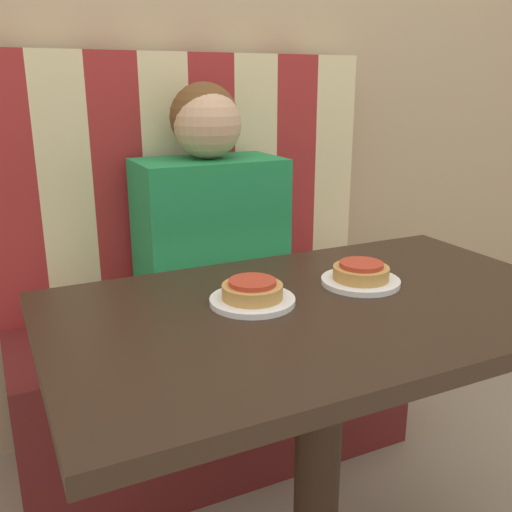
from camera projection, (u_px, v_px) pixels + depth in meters
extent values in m
cube|color=tan|center=(171.00, 34.00, 1.75)|extent=(7.00, 0.05, 2.60)
cube|color=#5B1919|center=(214.00, 384.00, 1.81)|extent=(1.19, 0.48, 0.48)
cube|color=maroon|center=(9.00, 194.00, 1.58)|extent=(0.15, 0.09, 0.77)
cube|color=beige|center=(65.00, 190.00, 1.64)|extent=(0.15, 0.09, 0.77)
cube|color=maroon|center=(116.00, 186.00, 1.70)|extent=(0.15, 0.09, 0.77)
cube|color=beige|center=(164.00, 183.00, 1.76)|extent=(0.15, 0.09, 0.77)
cube|color=maroon|center=(209.00, 179.00, 1.83)|extent=(0.15, 0.09, 0.77)
cube|color=beige|center=(250.00, 176.00, 1.89)|extent=(0.15, 0.09, 0.77)
cube|color=maroon|center=(290.00, 173.00, 1.95)|extent=(0.15, 0.09, 0.77)
cube|color=beige|center=(326.00, 170.00, 2.01)|extent=(0.15, 0.09, 0.77)
cube|color=black|center=(323.00, 310.00, 1.14)|extent=(1.08, 0.65, 0.03)
cylinder|color=black|center=(317.00, 467.00, 1.25)|extent=(0.10, 0.10, 0.70)
cube|color=#1E8447|center=(210.00, 240.00, 1.67)|extent=(0.41, 0.24, 0.47)
sphere|color=tan|center=(207.00, 124.00, 1.57)|extent=(0.19, 0.19, 0.19)
sphere|color=brown|center=(204.00, 117.00, 1.59)|extent=(0.19, 0.19, 0.19)
cylinder|color=white|center=(252.00, 301.00, 1.13)|extent=(0.17, 0.17, 0.01)
cylinder|color=white|center=(360.00, 281.00, 1.23)|extent=(0.17, 0.17, 0.01)
cylinder|color=#C68E47|center=(252.00, 291.00, 1.12)|extent=(0.12, 0.12, 0.03)
cylinder|color=#B73823|center=(252.00, 282.00, 1.11)|extent=(0.09, 0.09, 0.01)
cylinder|color=#C68E47|center=(361.00, 273.00, 1.23)|extent=(0.12, 0.12, 0.03)
cylinder|color=#B73823|center=(361.00, 265.00, 1.22)|extent=(0.09, 0.09, 0.01)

